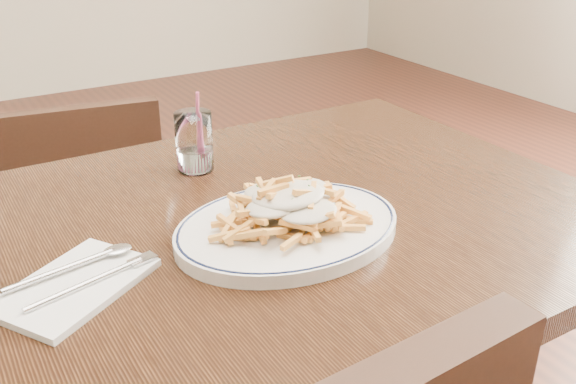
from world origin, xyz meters
TOP-DOWN VIEW (x-y plane):
  - table at (0.00, 0.00)m, footprint 1.20×0.80m
  - chair_far at (-0.07, 0.68)m, footprint 0.42×0.42m
  - fries_plate at (0.06, -0.07)m, footprint 0.38×0.35m
  - loaded_fries at (0.06, -0.07)m, footprint 0.25×0.22m
  - napkin at (-0.25, -0.05)m, footprint 0.23×0.21m
  - cutlery at (-0.25, -0.04)m, footprint 0.21×0.11m
  - water_glass at (0.04, 0.23)m, footprint 0.07×0.07m

SIDE VIEW (x-z plane):
  - chair_far at x=-0.07m, z-range 0.05..0.84m
  - table at x=0.00m, z-range 0.30..1.05m
  - napkin at x=-0.25m, z-range 0.75..0.76m
  - fries_plate at x=0.06m, z-range 0.75..0.77m
  - cutlery at x=-0.25m, z-range 0.76..0.77m
  - water_glass at x=0.04m, z-range 0.72..0.87m
  - loaded_fries at x=0.06m, z-range 0.77..0.84m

